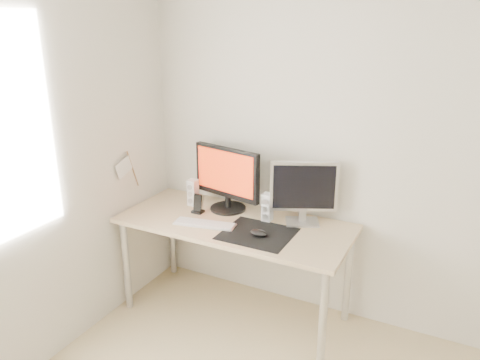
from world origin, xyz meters
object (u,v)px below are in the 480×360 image
(phone_dock, at_px, (198,207))
(second_monitor, at_px, (304,190))
(speaker_left, at_px, (193,193))
(mouse, at_px, (258,233))
(keyboard, at_px, (205,224))
(desk, at_px, (235,232))
(main_monitor, at_px, (227,177))
(speaker_right, at_px, (267,207))

(phone_dock, bearing_deg, second_monitor, 13.00)
(speaker_left, height_order, phone_dock, speaker_left)
(mouse, distance_m, phone_dock, 0.57)
(second_monitor, bearing_deg, keyboard, -150.40)
(mouse, relative_size, desk, 0.07)
(main_monitor, bearing_deg, speaker_left, -173.15)
(mouse, relative_size, speaker_left, 0.58)
(second_monitor, relative_size, speaker_left, 2.21)
(main_monitor, relative_size, second_monitor, 1.26)
(phone_dock, bearing_deg, speaker_right, 11.20)
(speaker_left, relative_size, keyboard, 0.45)
(desk, height_order, second_monitor, second_monitor)
(mouse, bearing_deg, second_monitor, 61.24)
(main_monitor, height_order, second_monitor, main_monitor)
(mouse, bearing_deg, keyboard, -179.54)
(speaker_right, bearing_deg, speaker_left, 178.88)
(mouse, height_order, keyboard, mouse)
(main_monitor, distance_m, keyboard, 0.39)
(main_monitor, height_order, keyboard, main_monitor)
(mouse, distance_m, desk, 0.29)
(desk, relative_size, speaker_left, 8.13)
(phone_dock, bearing_deg, speaker_left, 134.65)
(main_monitor, xyz_separation_m, speaker_right, (0.34, -0.04, -0.16))
(phone_dock, bearing_deg, mouse, -15.82)
(second_monitor, height_order, speaker_right, second_monitor)
(desk, relative_size, speaker_right, 8.13)
(speaker_left, bearing_deg, speaker_right, -1.12)
(speaker_left, distance_m, keyboard, 0.39)
(desk, relative_size, second_monitor, 3.68)
(mouse, bearing_deg, main_monitor, 142.40)
(desk, xyz_separation_m, main_monitor, (-0.15, 0.17, 0.33))
(mouse, xyz_separation_m, keyboard, (-0.40, -0.00, -0.02))
(main_monitor, bearing_deg, phone_dock, -138.43)
(main_monitor, xyz_separation_m, second_monitor, (0.57, 0.02, -0.01))
(desk, height_order, keyboard, keyboard)
(speaker_right, relative_size, phone_dock, 1.41)
(desk, distance_m, main_monitor, 0.40)
(desk, xyz_separation_m, speaker_left, (-0.42, 0.13, 0.18))
(speaker_left, bearing_deg, keyboard, -45.90)
(second_monitor, bearing_deg, desk, -155.60)
(mouse, height_order, phone_dock, phone_dock)
(phone_dock, bearing_deg, keyboard, -46.29)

